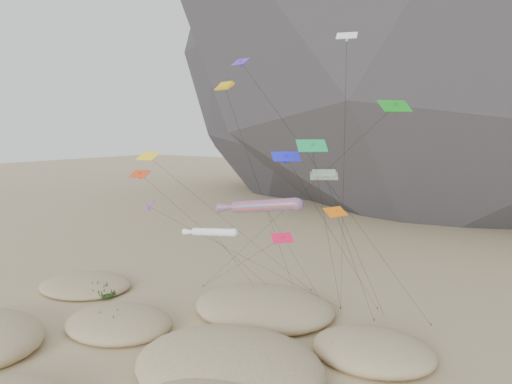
% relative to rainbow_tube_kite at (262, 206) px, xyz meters
% --- Properties ---
extents(ground, '(500.00, 500.00, 0.00)m').
position_rel_rainbow_tube_kite_xyz_m(ground, '(-2.10, -12.59, -12.71)').
color(ground, '#CCB789').
rests_on(ground, ground).
extents(dunes, '(54.36, 38.58, 4.04)m').
position_rel_rainbow_tube_kite_xyz_m(dunes, '(-4.10, -8.74, -11.98)').
color(dunes, '#CCB789').
rests_on(dunes, ground).
extents(dune_grass, '(41.27, 28.98, 1.51)m').
position_rel_rainbow_tube_kite_xyz_m(dune_grass, '(-2.60, -8.32, -11.88)').
color(dune_grass, black).
rests_on(dune_grass, ground).
extents(kite_stakes, '(27.67, 6.02, 0.30)m').
position_rel_rainbow_tube_kite_xyz_m(kite_stakes, '(0.78, 10.52, -12.56)').
color(kite_stakes, '#3F2D1E').
rests_on(kite_stakes, ground).
extents(rainbow_tube_kite, '(8.55, 10.83, 13.67)m').
position_rel_rainbow_tube_kite_xyz_m(rainbow_tube_kite, '(0.00, 0.00, 0.00)').
color(rainbow_tube_kite, '#FC451A').
rests_on(rainbow_tube_kite, ground).
extents(white_tube_kite, '(6.47, 15.02, 11.30)m').
position_rel_rainbow_tube_kite_xyz_m(white_tube_kite, '(-2.35, -4.87, -1.99)').
color(white_tube_kite, white).
rests_on(white_tube_kite, ground).
extents(orange_parafoil, '(3.62, 11.82, 24.65)m').
position_rel_rainbow_tube_kite_xyz_m(orange_parafoil, '(-4.54, 0.52, 11.15)').
color(orange_parafoil, '#D7A30B').
rests_on(orange_parafoil, ground).
extents(multi_parafoil, '(3.01, 13.13, 16.58)m').
position_rel_rainbow_tube_kite_xyz_m(multi_parafoil, '(7.04, -1.08, 3.25)').
color(multi_parafoil, '#E74718').
rests_on(multi_parafoil, ground).
extents(delta_kites, '(28.52, 20.51, 28.05)m').
position_rel_rainbow_tube_kite_xyz_m(delta_kites, '(0.39, -1.65, 4.49)').
color(delta_kites, orange).
rests_on(delta_kites, ground).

